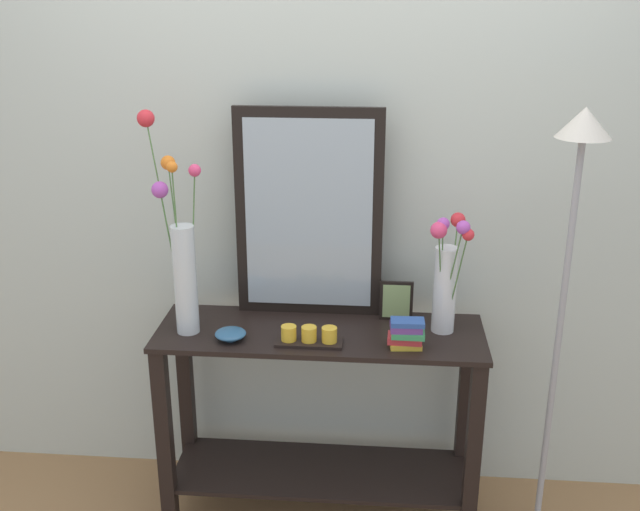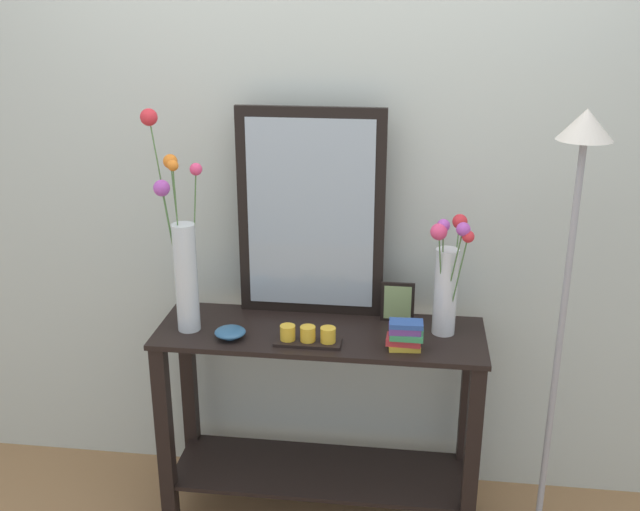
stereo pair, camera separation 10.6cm
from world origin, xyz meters
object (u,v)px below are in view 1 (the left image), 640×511
Objects in this scene: book_stack at (406,334)px; floor_lamp at (567,266)px; candle_tray at (309,337)px; mirror_leaning at (309,214)px; vase_right at (446,276)px; console_table at (320,407)px; tall_vase_left at (181,256)px; picture_frame_small at (396,301)px; decorative_bowl at (230,334)px.

floor_lamp reaches higher than book_stack.
mirror_leaning is at bearing 95.42° from candle_tray.
vase_right is 0.27× the size of floor_lamp.
floor_lamp reaches higher than console_table.
tall_vase_left reaches higher than console_table.
picture_frame_small reaches higher than decorative_bowl.
decorative_bowl is 0.64m from book_stack.
console_table is at bearing 74.34° from candle_tray.
mirror_leaning reaches higher than decorative_bowl.
candle_tray is 0.94m from floor_lamp.
vase_right is at bearing -26.50° from picture_frame_small.
decorative_bowl is (0.19, -0.07, -0.27)m from tall_vase_left.
decorative_bowl reaches higher than console_table.
vase_right is 0.24m from picture_frame_small.
vase_right is at bearing 4.86° from console_table.
tall_vase_left is 3.33× the size of candle_tray.
picture_frame_small reaches higher than book_stack.
candle_tray is 0.29m from decorative_bowl.
mirror_leaning is 0.96m from floor_lamp.
mirror_leaning is at bearing 108.47° from console_table.
vase_right is 2.89× the size of picture_frame_small.
mirror_leaning is 0.57m from vase_right.
vase_right reaches higher than picture_frame_small.
tall_vase_left is at bearing -175.76° from vase_right.
tall_vase_left is at bearing -155.64° from mirror_leaning.
floor_lamp is (0.54, 0.03, 0.26)m from book_stack.
decorative_bowl is (-0.61, -0.23, -0.06)m from picture_frame_small.
candle_tray is 0.40m from picture_frame_small.
console_table is 2.69× the size of vase_right.
floor_lamp is (1.18, 0.02, 0.30)m from decorative_bowl.
mirror_leaning is 0.48× the size of floor_lamp.
console_table is 5.07× the size of candle_tray.
floor_lamp is at bearing 0.88° from decorative_bowl.
decorative_bowl is at bearing -134.13° from mirror_leaning.
console_table is 0.74× the size of floor_lamp.
picture_frame_small is at bearing 159.88° from floor_lamp.
console_table is 0.81m from tall_vase_left.
tall_vase_left reaches higher than candle_tray.
floor_lamp is (0.86, -0.08, 0.65)m from console_table.
picture_frame_small is (0.79, 0.16, -0.22)m from tall_vase_left.
picture_frame_small is 1.38× the size of decorative_bowl.
tall_vase_left is at bearing 174.60° from book_stack.
picture_frame_small is at bearing 11.41° from tall_vase_left.
decorative_bowl is (-0.29, 0.01, -0.00)m from candle_tray.
vase_right is 0.43m from floor_lamp.
console_table is 7.79× the size of picture_frame_small.
vase_right reaches higher than decorative_bowl.
book_stack is 0.60m from floor_lamp.
book_stack reaches higher than candle_tray.
decorative_bowl is 0.87× the size of book_stack.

